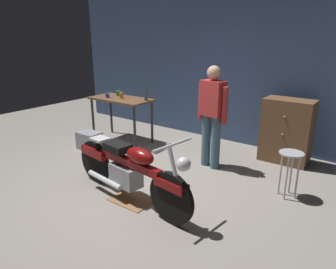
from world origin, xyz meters
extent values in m
plane|color=gray|center=(0.00, 0.00, 0.00)|extent=(12.00, 12.00, 0.00)
cube|color=#384C70|center=(0.00, 2.80, 1.55)|extent=(8.00, 0.12, 3.10)
cube|color=brown|center=(-1.70, 1.44, 0.88)|extent=(1.30, 0.64, 0.04)
cylinder|color=#2D2D33|center=(-2.29, 1.18, 0.43)|extent=(0.05, 0.05, 0.86)
cylinder|color=#2D2D33|center=(-1.11, 1.18, 0.43)|extent=(0.05, 0.05, 0.86)
cylinder|color=#2D2D33|center=(-2.29, 1.70, 0.43)|extent=(0.05, 0.05, 0.86)
cylinder|color=#2D2D33|center=(-1.11, 1.70, 0.43)|extent=(0.05, 0.05, 0.86)
cylinder|color=black|center=(0.86, -0.38, 0.32)|extent=(0.64, 0.15, 0.64)
cylinder|color=black|center=(-0.67, -0.18, 0.32)|extent=(0.64, 0.15, 0.64)
cube|color=maroon|center=(0.86, -0.38, 0.50)|extent=(0.45, 0.20, 0.10)
cube|color=maroon|center=(-0.62, -0.18, 0.50)|extent=(0.54, 0.25, 0.12)
cube|color=gray|center=(0.05, -0.27, 0.34)|extent=(0.47, 0.30, 0.28)
cube|color=maroon|center=(0.15, -0.28, 0.55)|extent=(1.10, 0.24, 0.10)
ellipsoid|color=maroon|center=(0.34, -0.31, 0.70)|extent=(0.47, 0.28, 0.20)
cube|color=black|center=(-0.10, -0.25, 0.70)|extent=(0.39, 0.29, 0.10)
cube|color=silver|center=(-0.50, -0.20, 0.72)|extent=(0.26, 0.23, 0.03)
cylinder|color=silver|center=(0.92, -0.39, 0.65)|extent=(0.27, 0.08, 0.68)
cylinder|color=silver|center=(0.88, -0.38, 0.98)|extent=(0.11, 0.60, 0.03)
sphere|color=silver|center=(1.04, -0.40, 0.80)|extent=(0.16, 0.16, 0.16)
cylinder|color=silver|center=(-0.27, -0.37, 0.22)|extent=(0.70, 0.16, 0.07)
cylinder|color=#436476|center=(0.53, 1.33, 0.44)|extent=(0.15, 0.15, 0.88)
cylinder|color=#436476|center=(0.34, 1.36, 0.44)|extent=(0.15, 0.15, 0.88)
cube|color=#BF3333|center=(0.43, 1.35, 1.16)|extent=(0.41, 0.29, 0.56)
cylinder|color=#BF3333|center=(0.67, 1.30, 1.08)|extent=(0.09, 0.09, 0.58)
cylinder|color=#BF3333|center=(0.20, 1.39, 1.08)|extent=(0.09, 0.09, 0.58)
sphere|color=tan|center=(0.43, 1.35, 1.56)|extent=(0.22, 0.22, 0.22)
cylinder|color=#B2B2B7|center=(1.78, 1.07, 0.63)|extent=(0.32, 0.32, 0.02)
cylinder|color=#B2B2B7|center=(1.89, 1.07, 0.31)|extent=(0.02, 0.02, 0.62)
cylinder|color=#B2B2B7|center=(1.78, 1.18, 0.31)|extent=(0.02, 0.02, 0.62)
cylinder|color=#B2B2B7|center=(1.67, 1.07, 0.31)|extent=(0.02, 0.02, 0.62)
cylinder|color=#B2B2B7|center=(1.78, 0.96, 0.31)|extent=(0.02, 0.02, 0.62)
cube|color=brown|center=(1.37, 2.30, 0.55)|extent=(0.80, 0.44, 1.10)
sphere|color=tan|center=(1.37, 2.07, 0.85)|extent=(0.04, 0.04, 0.04)
sphere|color=tan|center=(1.37, 2.07, 0.55)|extent=(0.04, 0.04, 0.04)
sphere|color=tan|center=(1.37, 2.07, 0.25)|extent=(0.04, 0.04, 0.04)
cube|color=olive|center=(0.14, -0.28, 0.01)|extent=(0.56, 0.40, 0.01)
cube|color=gray|center=(-1.85, 0.69, 0.17)|extent=(0.44, 0.32, 0.34)
cylinder|color=#3D7F4C|center=(-1.92, 1.59, 0.95)|extent=(0.09, 0.09, 0.11)
torus|color=#3D7F4C|center=(-1.87, 1.59, 0.96)|extent=(0.06, 0.01, 0.06)
cylinder|color=#2D51AD|center=(-1.95, 1.31, 0.94)|extent=(0.07, 0.07, 0.09)
torus|color=#2D51AD|center=(-1.91, 1.31, 0.95)|extent=(0.05, 0.01, 0.05)
cylinder|color=orange|center=(-1.70, 1.45, 0.96)|extent=(0.07, 0.07, 0.11)
torus|color=orange|center=(-1.65, 1.45, 0.96)|extent=(0.06, 0.01, 0.06)
cylinder|color=#3F4C59|center=(-1.13, 1.56, 0.99)|extent=(0.06, 0.06, 0.18)
cylinder|color=#3F4C59|center=(-1.13, 1.56, 1.10)|extent=(0.03, 0.03, 0.05)
cylinder|color=black|center=(-1.13, 1.56, 1.14)|extent=(0.03, 0.03, 0.01)
camera|label=1|loc=(2.68, -2.92, 2.11)|focal=32.72mm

